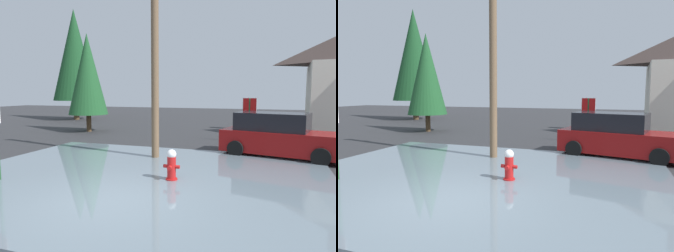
# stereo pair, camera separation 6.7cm
# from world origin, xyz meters

# --- Properties ---
(ground_plane) EXTENTS (80.00, 80.00, 0.10)m
(ground_plane) POSITION_xyz_m (0.00, 0.00, -0.05)
(ground_plane) COLOR #2D2D30
(flood_puddle) EXTENTS (11.10, 9.13, 0.07)m
(flood_puddle) POSITION_xyz_m (-0.30, 2.03, 0.04)
(flood_puddle) COLOR slate
(flood_puddle) RESTS_ON ground
(lane_stop_bar) EXTENTS (4.49, 0.66, 0.01)m
(lane_stop_bar) POSITION_xyz_m (-0.01, -1.05, 0.00)
(lane_stop_bar) COLOR silver
(lane_stop_bar) RESTS_ON ground
(fire_hydrant) EXTENTS (0.47, 0.40, 0.93)m
(fire_hydrant) POSITION_xyz_m (0.80, 1.98, 0.46)
(fire_hydrant) COLOR red
(fire_hydrant) RESTS_ON ground
(utility_pole) EXTENTS (1.60, 0.28, 8.45)m
(utility_pole) POSITION_xyz_m (-0.70, 4.64, 4.40)
(utility_pole) COLOR brown
(utility_pole) RESTS_ON ground
(stop_sign_far) EXTENTS (0.70, 0.23, 2.22)m
(stop_sign_far) POSITION_xyz_m (2.36, 9.76, 1.58)
(stop_sign_far) COLOR #1E4C28
(stop_sign_far) RESTS_ON ground
(parked_car) EXTENTS (4.72, 2.77, 1.72)m
(parked_car) POSITION_xyz_m (3.69, 6.56, 0.81)
(parked_car) COLOR maroon
(parked_car) RESTS_ON ground
(pine_tree_tall_left) EXTENTS (2.45, 2.45, 6.13)m
(pine_tree_tall_left) POSITION_xyz_m (-7.60, 10.81, 3.60)
(pine_tree_tall_left) COLOR #4C3823
(pine_tree_tall_left) RESTS_ON ground
(pine_tree_mid_left) EXTENTS (3.89, 3.89, 9.73)m
(pine_tree_mid_left) POSITION_xyz_m (-13.36, 17.70, 5.72)
(pine_tree_mid_left) COLOR #4C3823
(pine_tree_mid_left) RESTS_ON ground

